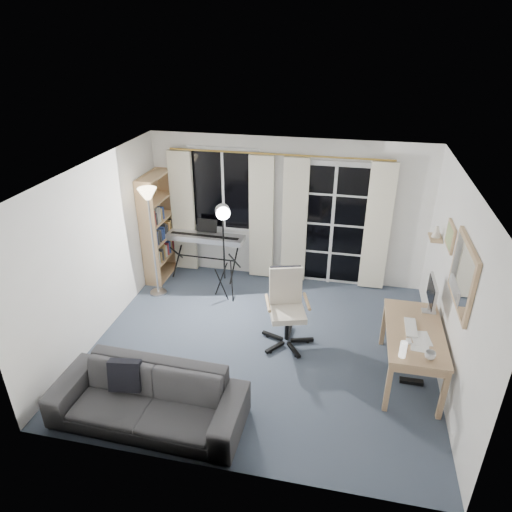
{
  "coord_description": "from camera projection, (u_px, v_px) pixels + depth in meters",
  "views": [
    {
      "loc": [
        0.97,
        -4.92,
        3.89
      ],
      "look_at": [
        -0.16,
        0.35,
        1.18
      ],
      "focal_mm": 32.0,
      "sensor_mm": 36.0,
      "label": 1
    }
  ],
  "objects": [
    {
      "name": "desk_clutter",
      "position": [
        410.0,
        352.0,
        5.23
      ],
      "size": [
        0.41,
        0.8,
        0.89
      ],
      "rotation": [
        0.0,
        0.0,
        -0.0
      ],
      "color": "white",
      "rests_on": "desk"
    },
    {
      "name": "studio_light",
      "position": [
        223.0,
        223.0,
        6.67
      ],
      "size": [
        0.37,
        0.37,
        1.64
      ],
      "rotation": [
        0.0,
        0.0,
        0.37
      ],
      "color": "black",
      "rests_on": "floor"
    },
    {
      "name": "window",
      "position": [
        224.0,
        190.0,
        7.47
      ],
      "size": [
        1.2,
        0.08,
        1.4
      ],
      "color": "white",
      "rests_on": "floor"
    },
    {
      "name": "wall_mirror",
      "position": [
        463.0,
        275.0,
        4.81
      ],
      "size": [
        0.04,
        0.94,
        0.74
      ],
      "color": "tan",
      "rests_on": "floor"
    },
    {
      "name": "bookshelf",
      "position": [
        157.0,
        230.0,
        7.61
      ],
      "size": [
        0.3,
        0.84,
        1.81
      ],
      "rotation": [
        0.0,
        0.0,
        -0.01
      ],
      "color": "tan",
      "rests_on": "floor"
    },
    {
      "name": "wall_shelf",
      "position": [
        436.0,
        234.0,
        6.1
      ],
      "size": [
        0.16,
        0.3,
        0.18
      ],
      "color": "tan",
      "rests_on": "floor"
    },
    {
      "name": "desk",
      "position": [
        414.0,
        337.0,
        5.39
      ],
      "size": [
        0.66,
        1.31,
        0.7
      ],
      "rotation": [
        0.0,
        0.0,
        -0.0
      ],
      "color": "#9D7351",
      "rests_on": "floor"
    },
    {
      "name": "monitor",
      "position": [
        432.0,
        293.0,
        5.58
      ],
      "size": [
        0.17,
        0.51,
        0.44
      ],
      "rotation": [
        0.0,
        0.0,
        -0.0
      ],
      "color": "silver",
      "rests_on": "desk"
    },
    {
      "name": "keyboard_piano",
      "position": [
        205.0,
        238.0,
        7.63
      ],
      "size": [
        1.33,
        0.67,
        0.95
      ],
      "rotation": [
        0.0,
        0.0,
        -0.03
      ],
      "color": "black",
      "rests_on": "floor"
    },
    {
      "name": "torchiere_lamp",
      "position": [
        149.0,
        211.0,
        6.8
      ],
      "size": [
        0.29,
        0.29,
        1.78
      ],
      "rotation": [
        0.0,
        0.0,
        -0.03
      ],
      "color": "#B2B2B7",
      "rests_on": "floor"
    },
    {
      "name": "office_chair",
      "position": [
        286.0,
        300.0,
        6.09
      ],
      "size": [
        0.73,
        0.7,
        1.05
      ],
      "rotation": [
        0.0,
        0.0,
        0.3
      ],
      "color": "black",
      "rests_on": "floor"
    },
    {
      "name": "sofa",
      "position": [
        147.0,
        391.0,
        4.87
      ],
      "size": [
        2.1,
        0.66,
        0.82
      ],
      "rotation": [
        0.0,
        0.0,
        -0.03
      ],
      "color": "#333235",
      "rests_on": "floor"
    },
    {
      "name": "framed_print",
      "position": [
        450.0,
        236.0,
        5.57
      ],
      "size": [
        0.03,
        0.42,
        0.32
      ],
      "color": "tan",
      "rests_on": "floor"
    },
    {
      "name": "french_door",
      "position": [
        332.0,
        225.0,
        7.35
      ],
      "size": [
        1.32,
        0.09,
        2.11
      ],
      "color": "white",
      "rests_on": "floor"
    },
    {
      "name": "curtains",
      "position": [
        277.0,
        219.0,
        7.4
      ],
      "size": [
        3.6,
        0.07,
        2.13
      ],
      "color": "gold",
      "rests_on": "floor"
    },
    {
      "name": "mug",
      "position": [
        430.0,
        355.0,
        4.87
      ],
      "size": [
        0.12,
        0.09,
        0.12
      ],
      "primitive_type": "imported",
      "rotation": [
        0.0,
        0.0,
        -0.0
      ],
      "color": "silver",
      "rests_on": "desk"
    },
    {
      "name": "floor",
      "position": [
        262.0,
        346.0,
        6.23
      ],
      "size": [
        4.5,
        4.0,
        0.02
      ],
      "primitive_type": "cube",
      "color": "#3E465A",
      "rests_on": "ground"
    }
  ]
}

